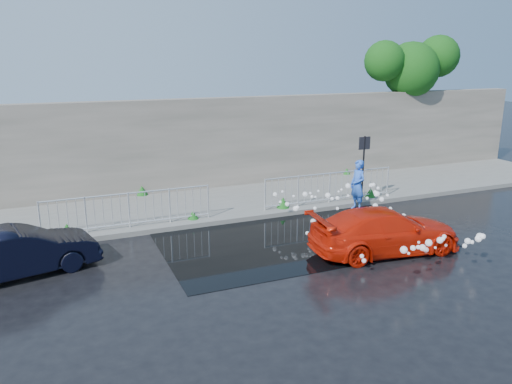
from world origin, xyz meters
The scene contains 14 objects.
ground centered at (0.00, 0.00, 0.00)m, with size 90.00×90.00×0.00m, color black.
pavement centered at (0.00, 5.00, 0.07)m, with size 30.00×4.00×0.15m, color #63635E.
curb centered at (0.00, 3.00, 0.08)m, with size 30.00×0.25×0.16m, color #63635E.
retaining_wall centered at (0.00, 7.20, 1.90)m, with size 30.00×0.60×3.50m, color #5D584E.
puddle centered at (0.50, 1.00, 0.01)m, with size 8.00×5.00×0.01m, color black.
sign_post centered at (4.20, 3.10, 1.72)m, with size 0.45×0.06×2.50m.
tree centered at (9.58, 7.42, 4.78)m, with size 4.86×2.52×6.16m.
railing_left centered at (-4.00, 3.35, 0.74)m, with size 5.05×0.05×1.10m.
railing_right centered at (3.00, 3.35, 0.74)m, with size 5.05×0.05×1.10m.
weeds centered at (-0.21, 4.49, 0.32)m, with size 12.17×3.93×0.37m.
water_spray centered at (2.41, -0.12, 0.72)m, with size 3.64×5.81×0.98m.
red_car centered at (2.19, -0.96, 0.61)m, with size 1.71×4.20×1.22m, color red.
dark_car centered at (-6.94, 1.21, 0.60)m, with size 1.27×3.63×1.20m, color black.
person centered at (3.68, 2.62, 0.89)m, with size 0.65×0.42×1.77m, color blue.
Camera 1 is at (-5.98, -11.45, 5.20)m, focal length 35.00 mm.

